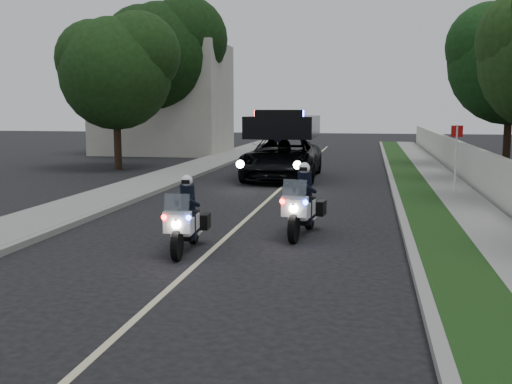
% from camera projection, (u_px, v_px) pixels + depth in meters
% --- Properties ---
extents(ground, '(120.00, 120.00, 0.00)m').
position_uv_depth(ground, '(210.00, 252.00, 12.58)').
color(ground, black).
rests_on(ground, ground).
extents(curb_right, '(0.20, 60.00, 0.15)m').
position_uv_depth(curb_right, '(394.00, 190.00, 21.56)').
color(curb_right, gray).
rests_on(curb_right, ground).
extents(grass_verge, '(1.20, 60.00, 0.16)m').
position_uv_depth(grass_verge, '(414.00, 190.00, 21.43)').
color(grass_verge, '#193814').
rests_on(grass_verge, ground).
extents(sidewalk_right, '(1.40, 60.00, 0.16)m').
position_uv_depth(sidewalk_right, '(453.00, 191.00, 21.19)').
color(sidewalk_right, gray).
rests_on(sidewalk_right, ground).
extents(property_wall, '(0.22, 60.00, 1.50)m').
position_uv_depth(property_wall, '(484.00, 173.00, 20.92)').
color(property_wall, beige).
rests_on(property_wall, ground).
extents(curb_left, '(0.20, 60.00, 0.15)m').
position_uv_depth(curb_left, '(173.00, 185.00, 23.05)').
color(curb_left, gray).
rests_on(curb_left, ground).
extents(sidewalk_left, '(2.00, 60.00, 0.16)m').
position_uv_depth(sidewalk_left, '(146.00, 184.00, 23.25)').
color(sidewalk_left, gray).
rests_on(sidewalk_left, ground).
extents(building_far, '(8.00, 6.00, 7.00)m').
position_uv_depth(building_far, '(163.00, 99.00, 39.23)').
color(building_far, '#A8A396').
rests_on(building_far, ground).
extents(lane_marking, '(0.12, 50.00, 0.01)m').
position_uv_depth(lane_marking, '(280.00, 189.00, 22.31)').
color(lane_marking, '#BFB78C').
rests_on(lane_marking, ground).
extents(police_moto_left, '(0.80, 1.92, 1.59)m').
position_uv_depth(police_moto_left, '(186.00, 251.00, 12.67)').
color(police_moto_left, silver).
rests_on(police_moto_left, ground).
extents(police_moto_right, '(0.93, 2.08, 1.71)m').
position_uv_depth(police_moto_right, '(302.00, 235.00, 14.24)').
color(police_moto_right, silver).
rests_on(police_moto_right, ground).
extents(police_suv, '(3.04, 6.40, 3.09)m').
position_uv_depth(police_suv, '(283.00, 179.00, 25.64)').
color(police_suv, black).
rests_on(police_suv, ground).
extents(bicycle, '(0.66, 1.77, 0.92)m').
position_uv_depth(bicycle, '(277.00, 156.00, 37.69)').
color(bicycle, black).
rests_on(bicycle, ground).
extents(cyclist, '(0.68, 0.46, 1.89)m').
position_uv_depth(cyclist, '(277.00, 156.00, 37.69)').
color(cyclist, black).
rests_on(cyclist, ground).
extents(sign_post, '(0.43, 0.43, 2.47)m').
position_uv_depth(sign_post, '(454.00, 198.00, 20.14)').
color(sign_post, red).
rests_on(sign_post, ground).
extents(tree_right_d, '(6.58, 6.58, 9.90)m').
position_uv_depth(tree_right_d, '(505.00, 169.00, 29.54)').
color(tree_right_d, '#173F15').
rests_on(tree_right_d, ground).
extents(tree_left_near, '(6.84, 6.84, 8.88)m').
position_uv_depth(tree_left_near, '(118.00, 169.00, 29.44)').
color(tree_left_near, '#193913').
rests_on(tree_left_near, ground).
extents(tree_left_far, '(7.95, 7.95, 11.54)m').
position_uv_depth(tree_left_far, '(165.00, 155.00, 38.26)').
color(tree_left_far, black).
rests_on(tree_left_far, ground).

